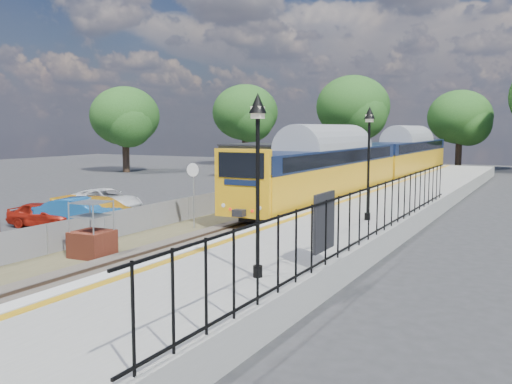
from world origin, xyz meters
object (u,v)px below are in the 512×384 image
Objects in this scene: victorian_lamp_south at (258,142)px; car_blue at (81,213)px; speed_sign at (193,184)px; brick_plinth at (92,231)px; car_white at (106,200)px; car_yellow at (102,211)px; victorian_lamp_north at (369,136)px; train at (376,159)px; car_red at (44,215)px.

car_blue is at bearing 151.98° from victorian_lamp_south.
speed_sign is 0.71× the size of car_blue.
victorian_lamp_south reaches higher than brick_plinth.
car_white is at bearing 159.55° from speed_sign.
car_yellow is at bearing -167.51° from speed_sign.
train is (-5.30, 19.41, -1.96)m from victorian_lamp_north.
speed_sign is at bearing -173.05° from victorian_lamp_north.
speed_sign is at bearing 90.66° from brick_plinth.
car_red is at bearing 150.53° from brick_plinth.
train is 19.72× the size of brick_plinth.
car_yellow is at bearing -134.74° from car_white.
train is at bearing 80.77° from speed_sign.
car_white is (-7.62, 2.54, -1.48)m from speed_sign.
car_white is at bearing 143.59° from victorian_lamp_south.
victorian_lamp_south is 0.98× the size of car_yellow.
victorian_lamp_south is at bearing -88.85° from victorian_lamp_north.
brick_plinth is 7.58m from car_red.
car_red is 0.82× the size of car_blue.
brick_plinth is at bearing -148.34° from car_yellow.
car_white is (-10.20, -17.84, -1.72)m from train.
speed_sign is 8.17m from car_white.
speed_sign reaches higher than car_blue.
speed_sign is 0.65× the size of car_yellow.
victorian_lamp_south and victorian_lamp_north have the same top height.
car_blue is at bearing -81.52° from car_red.
car_yellow reaches higher than car_red.
speed_sign reaches higher than car_red.
brick_plinth is 0.46× the size of car_white.
brick_plinth is 0.44× the size of car_yellow.
car_red is (-14.59, 6.24, -3.70)m from victorian_lamp_south.
car_red is at bearing -165.35° from victorian_lamp_north.
speed_sign is at bearing -84.09° from car_yellow.
car_yellow is (-4.47, -1.16, -1.42)m from speed_sign.
car_yellow reaches higher than car_white.
brick_plinth is 7.04m from car_yellow.
car_yellow is (0.25, 1.07, -0.03)m from car_blue.
victorian_lamp_south is 1.07× the size of car_blue.
car_yellow is 1.05× the size of car_white.
train is 27.05m from brick_plinth.
victorian_lamp_south is at bearing -79.41° from train.
car_red is 0.75× the size of car_yellow.
train is at bearing -26.73° from car_yellow.
brick_plinth is at bearing -134.84° from car_white.
car_blue is at bearing -165.81° from victorian_lamp_north.
car_white is at bearing 130.34° from brick_plinth.
car_blue reaches higher than car_red.
speed_sign is 5.41m from car_blue.
victorian_lamp_north is 1.07× the size of car_blue.
victorian_lamp_south is 16.29m from car_red.
car_blue is 1.10m from car_yellow.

